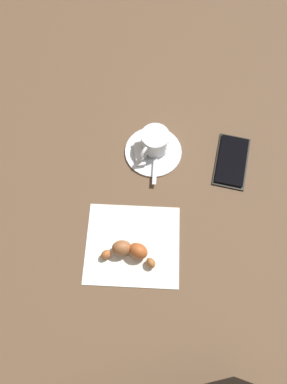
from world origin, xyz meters
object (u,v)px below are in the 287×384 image
(napkin, at_px, (133,245))
(croissant, at_px, (130,251))
(teaspoon, at_px, (156,152))
(sugar_packet, at_px, (139,154))
(saucer, at_px, (153,151))
(cell_phone, at_px, (232,161))
(espresso_cup, at_px, (155,141))

(napkin, xyz_separation_m, croissant, (-0.02, 0.00, 0.02))
(teaspoon, relative_size, sugar_packet, 2.05)
(teaspoon, bearing_deg, sugar_packet, 113.12)
(croissant, bearing_deg, napkin, -0.16)
(saucer, xyz_separation_m, cell_phone, (0.02, -0.18, -0.00))
(espresso_cup, distance_m, cell_phone, 0.18)
(cell_phone, bearing_deg, saucer, 97.65)
(teaspoon, xyz_separation_m, napkin, (-0.22, -0.01, -0.01))
(sugar_packet, bearing_deg, napkin, -13.61)
(espresso_cup, distance_m, croissant, 0.25)
(napkin, bearing_deg, espresso_cup, 4.02)
(teaspoon, height_order, cell_phone, teaspoon)
(teaspoon, bearing_deg, saucer, 55.40)
(saucer, xyz_separation_m, croissant, (-0.24, -0.02, 0.02))
(saucer, distance_m, croissant, 0.24)
(croissant, bearing_deg, cell_phone, -31.45)
(sugar_packet, bearing_deg, teaspoon, 87.35)
(croissant, bearing_deg, sugar_packet, 11.16)
(saucer, height_order, napkin, saucer)
(espresso_cup, xyz_separation_m, teaspoon, (-0.01, -0.01, -0.02))
(espresso_cup, relative_size, teaspoon, 0.72)
(saucer, height_order, croissant, croissant)
(teaspoon, height_order, croissant, croissant)
(sugar_packet, distance_m, cell_phone, 0.21)
(saucer, xyz_separation_m, espresso_cup, (0.01, 0.00, 0.03))
(teaspoon, height_order, sugar_packet, teaspoon)
(espresso_cup, relative_size, cell_phone, 0.63)
(saucer, height_order, sugar_packet, sugar_packet)
(napkin, bearing_deg, teaspoon, 2.21)
(napkin, distance_m, cell_phone, 0.30)
(espresso_cup, distance_m, teaspoon, 0.03)
(espresso_cup, height_order, croissant, espresso_cup)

